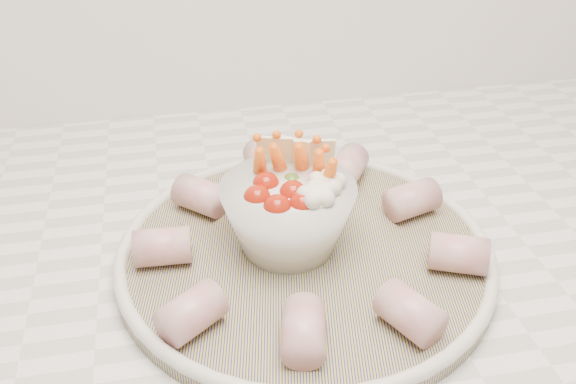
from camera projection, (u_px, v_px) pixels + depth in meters
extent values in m
cube|color=silver|center=(394.00, 245.00, 0.64)|extent=(2.04, 0.62, 0.04)
cylinder|color=navy|center=(305.00, 255.00, 0.58)|extent=(0.40, 0.40, 0.01)
torus|color=silver|center=(305.00, 249.00, 0.58)|extent=(0.34, 0.34, 0.01)
sphere|color=#9F1A0A|center=(257.00, 199.00, 0.54)|extent=(0.02, 0.02, 0.02)
sphere|color=#9F1A0A|center=(277.00, 209.00, 0.53)|extent=(0.02, 0.02, 0.02)
sphere|color=#9F1A0A|center=(303.00, 205.00, 0.53)|extent=(0.02, 0.02, 0.02)
sphere|color=#9F1A0A|center=(266.00, 185.00, 0.56)|extent=(0.02, 0.02, 0.02)
sphere|color=#9F1A0A|center=(293.00, 194.00, 0.55)|extent=(0.02, 0.02, 0.02)
sphere|color=#9F1A0A|center=(315.00, 195.00, 0.55)|extent=(0.02, 0.02, 0.02)
sphere|color=#456C24|center=(292.00, 183.00, 0.57)|extent=(0.02, 0.02, 0.02)
cone|color=orange|center=(279.00, 165.00, 0.57)|extent=(0.04, 0.04, 0.06)
cone|color=orange|center=(301.00, 164.00, 0.57)|extent=(0.03, 0.04, 0.06)
cone|color=orange|center=(319.00, 170.00, 0.57)|extent=(0.03, 0.04, 0.06)
cone|color=orange|center=(260.00, 168.00, 0.57)|extent=(0.02, 0.04, 0.06)
cone|color=orange|center=(328.00, 179.00, 0.55)|extent=(0.02, 0.04, 0.06)
sphere|color=white|center=(327.00, 190.00, 0.55)|extent=(0.03, 0.03, 0.03)
sphere|color=white|center=(317.00, 202.00, 0.54)|extent=(0.03, 0.03, 0.03)
cube|color=beige|center=(292.00, 156.00, 0.58)|extent=(0.04, 0.03, 0.04)
cube|color=beige|center=(314.00, 158.00, 0.58)|extent=(0.04, 0.02, 0.04)
cube|color=beige|center=(278.00, 155.00, 0.58)|extent=(0.04, 0.02, 0.04)
cylinder|color=#B05059|center=(412.00, 200.00, 0.62)|extent=(0.06, 0.05, 0.03)
cylinder|color=#B05059|center=(348.00, 167.00, 0.67)|extent=(0.05, 0.06, 0.03)
cylinder|color=#B05059|center=(263.00, 162.00, 0.68)|extent=(0.04, 0.05, 0.03)
cylinder|color=#B05059|center=(201.00, 196.00, 0.62)|extent=(0.06, 0.06, 0.03)
cylinder|color=#B05059|center=(162.00, 247.00, 0.56)|extent=(0.05, 0.04, 0.03)
cylinder|color=#B05059|center=(191.00, 313.00, 0.49)|extent=(0.06, 0.06, 0.03)
cylinder|color=#B05059|center=(304.00, 331.00, 0.47)|extent=(0.04, 0.05, 0.03)
cylinder|color=#B05059|center=(410.00, 313.00, 0.49)|extent=(0.05, 0.06, 0.03)
cylinder|color=#B05059|center=(458.00, 254.00, 0.55)|extent=(0.06, 0.05, 0.03)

